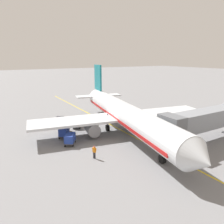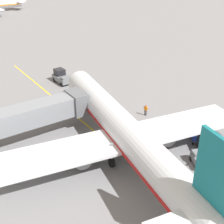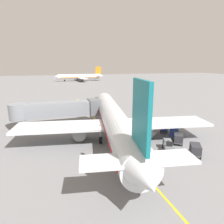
% 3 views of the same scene
% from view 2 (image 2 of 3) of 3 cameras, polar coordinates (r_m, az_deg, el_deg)
% --- Properties ---
extents(ground_plane, '(400.00, 400.00, 0.00)m').
position_cam_2_polar(ground_plane, '(36.16, 2.04, -8.16)').
color(ground_plane, slate).
extents(gate_lead_in_line, '(0.24, 80.00, 0.01)m').
position_cam_2_polar(gate_lead_in_line, '(36.16, 2.04, -8.16)').
color(gate_lead_in_line, gold).
rests_on(gate_lead_in_line, ground).
extents(parked_airliner, '(30.44, 37.19, 10.63)m').
position_cam_2_polar(parked_airliner, '(34.65, 2.29, -3.60)').
color(parked_airliner, silver).
rests_on(parked_airliner, ground).
extents(jet_bridge, '(16.47, 3.50, 4.98)m').
position_cam_2_polar(jet_bridge, '(38.58, -16.17, -0.83)').
color(jet_bridge, gray).
rests_on(jet_bridge, ground).
extents(pushback_tractor, '(2.38, 4.49, 2.40)m').
position_cam_2_polar(pushback_tractor, '(56.92, -9.53, 6.63)').
color(pushback_tractor, slate).
rests_on(pushback_tractor, ground).
extents(baggage_tug_lead, '(2.11, 2.77, 1.62)m').
position_cam_2_polar(baggage_tug_lead, '(35.56, 16.25, -8.71)').
color(baggage_tug_lead, slate).
rests_on(baggage_tug_lead, ground).
extents(baggage_cart_front, '(2.29, 2.80, 1.58)m').
position_cam_2_polar(baggage_cart_front, '(41.56, 12.64, -2.17)').
color(baggage_cart_front, '#4C4C51').
rests_on(baggage_cart_front, ground).
extents(baggage_cart_second_in_train, '(2.29, 2.80, 1.58)m').
position_cam_2_polar(baggage_cart_second_in_train, '(39.67, 15.76, -4.12)').
color(baggage_cart_second_in_train, '#4C4C51').
rests_on(baggage_cart_second_in_train, ground).
extents(baggage_cart_third_in_train, '(2.29, 2.80, 1.58)m').
position_cam_2_polar(baggage_cart_third_in_train, '(38.10, 17.30, -5.79)').
color(baggage_cart_third_in_train, '#4C4C51').
rests_on(baggage_cart_third_in_train, ground).
extents(ground_crew_wing_walker, '(0.39, 0.69, 1.69)m').
position_cam_2_polar(ground_crew_wing_walker, '(44.48, 6.44, 0.46)').
color(ground_crew_wing_walker, '#232328').
rests_on(ground_crew_wing_walker, ground).
extents(ground_crew_loader, '(0.36, 0.70, 1.69)m').
position_cam_2_polar(ground_crew_loader, '(36.77, 8.94, -6.05)').
color(ground_crew_loader, '#232328').
rests_on(ground_crew_loader, ground).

